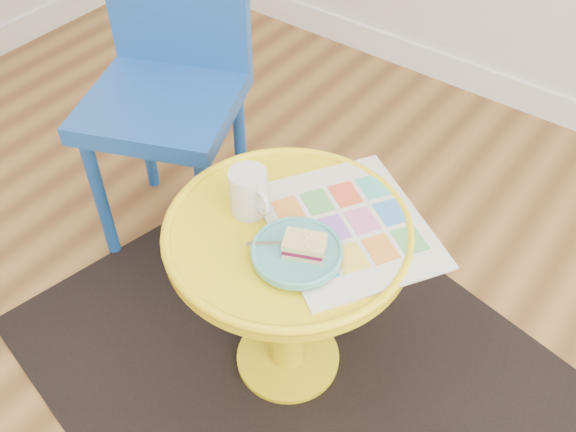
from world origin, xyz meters
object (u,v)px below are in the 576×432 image
Objects in this scene: chair at (169,72)px; mug at (249,191)px; newspaper at (348,226)px; plate at (297,253)px; side_table at (288,272)px.

mug is at bearing -51.22° from chair.
plate reaches higher than newspaper.
plate is at bearing -40.99° from side_table.
mug reaches higher than side_table.
mug is (0.52, -0.27, 0.04)m from chair.
newspaper is (0.10, 0.08, 0.15)m from side_table.
plate is at bearing -48.79° from chair.
mug is (-0.10, -0.00, 0.20)m from side_table.
side_table is 1.43× the size of newspaper.
chair reaches higher than mug.
newspaper is at bearing 76.91° from plate.
newspaper is at bearing 40.53° from mug.
chair is at bearing 154.47° from plate.
side_table is at bearing -46.83° from chair.
plate is at bearing -70.93° from newspaper.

